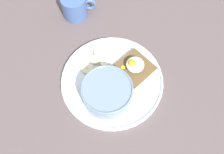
% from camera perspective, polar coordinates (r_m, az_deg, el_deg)
% --- Properties ---
extents(ground_plane, '(1.20, 1.20, 0.02)m').
position_cam_1_polar(ground_plane, '(0.76, 0.00, -1.34)').
color(ground_plane, '#504445').
rests_on(ground_plane, ground).
extents(plate, '(0.30, 0.30, 0.02)m').
position_cam_1_polar(plate, '(0.74, 0.00, -0.76)').
color(plate, white).
rests_on(plate, ground_plane).
extents(oatmeal_bowl, '(0.14, 0.14, 0.06)m').
position_cam_1_polar(oatmeal_bowl, '(0.69, -1.15, -3.52)').
color(oatmeal_bowl, slate).
rests_on(oatmeal_bowl, plate).
extents(toast_slice, '(0.12, 0.12, 0.01)m').
position_cam_1_polar(toast_slice, '(0.75, 5.18, 2.10)').
color(toast_slice, brown).
rests_on(toast_slice, plate).
extents(poached_egg, '(0.07, 0.06, 0.03)m').
position_cam_1_polar(poached_egg, '(0.74, 5.18, 2.85)').
color(poached_egg, white).
rests_on(poached_egg, toast_slice).
extents(banana_slice_front, '(0.04, 0.04, 0.02)m').
position_cam_1_polar(banana_slice_front, '(0.78, -2.97, 5.47)').
color(banana_slice_front, '#ECECBC').
rests_on(banana_slice_front, plate).
extents(banana_slice_left, '(0.04, 0.04, 0.01)m').
position_cam_1_polar(banana_slice_left, '(0.77, -3.77, 3.92)').
color(banana_slice_left, beige).
rests_on(banana_slice_left, plate).
extents(banana_slice_back, '(0.05, 0.05, 0.01)m').
position_cam_1_polar(banana_slice_back, '(0.76, -5.64, 1.84)').
color(banana_slice_back, beige).
rests_on(banana_slice_back, plate).
extents(banana_slice_right, '(0.04, 0.04, 0.02)m').
position_cam_1_polar(banana_slice_right, '(0.76, -1.68, 3.05)').
color(banana_slice_right, '#ECE7BC').
rests_on(banana_slice_right, plate).
extents(banana_slice_inner, '(0.05, 0.05, 0.01)m').
position_cam_1_polar(banana_slice_inner, '(0.77, -6.04, 4.13)').
color(banana_slice_inner, beige).
rests_on(banana_slice_inner, plate).
extents(coffee_mug, '(0.10, 0.09, 0.08)m').
position_cam_1_polar(coffee_mug, '(0.87, -8.49, 15.72)').
color(coffee_mug, '#405B92').
rests_on(coffee_mug, ground_plane).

